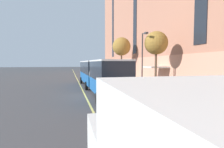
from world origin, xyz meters
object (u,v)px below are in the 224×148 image
Objects in this scene: city_bus at (97,73)px; street_tree_far_uptown at (122,47)px; parked_car_darkgray_3 at (99,72)px; street_lamp at (143,54)px; parked_car_navy_2 at (105,74)px; street_tree_mid_block at (156,43)px.

street_tree_far_uptown reaches higher than city_bus.
street_lamp reaches higher than parked_car_darkgray_3.
street_tree_mid_block reaches higher than parked_car_navy_2.
parked_car_darkgray_3 is 0.65× the size of street_tree_mid_block.
city_bus is 2.04× the size of street_tree_far_uptown.
parked_car_navy_2 is at bearing -175.18° from street_tree_far_uptown.
parked_car_darkgray_3 is 11.25m from street_tree_far_uptown.
parked_car_darkgray_3 is at bearing 93.83° from street_lamp.
parked_car_navy_2 is 16.85m from street_tree_mid_block.
street_lamp is at bearing 6.85° from city_bus.
city_bus is 2.56× the size of street_lamp.
city_bus is at bearing -100.13° from parked_car_darkgray_3.
street_tree_far_uptown is at bearing 4.82° from parked_car_navy_2.
city_bus is 19.27m from street_tree_far_uptown.
parked_car_darkgray_3 is (4.57, 25.56, -1.26)m from city_bus.
street_lamp reaches higher than parked_car_navy_2.
street_tree_mid_block reaches higher than city_bus.
parked_car_darkgray_3 is 25.13m from street_lamp.
street_lamp reaches higher than city_bus.
street_tree_mid_block is (3.75, -15.61, 5.08)m from parked_car_navy_2.
street_tree_far_uptown reaches higher than parked_car_darkgray_3.
parked_car_darkgray_3 is at bearing 79.87° from city_bus.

